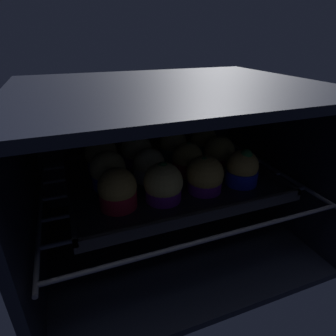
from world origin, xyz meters
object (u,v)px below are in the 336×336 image
(muffin_row1_col0, at_px, (108,171))
(muffin_row2_col2, at_px, (173,146))
(muffin_row2_col0, at_px, (101,155))
(muffin_row1_col3, at_px, (219,153))
(muffin_row0_col1, at_px, (163,184))
(muffin_row0_col0, at_px, (117,190))
(muffin_row0_col3, at_px, (242,169))
(muffin_row1_col2, at_px, (187,160))
(muffin_row0_col2, at_px, (205,176))
(muffin_row2_col1, at_px, (137,151))
(muffin_row1_col1, at_px, (149,166))
(muffin_row2_col3, at_px, (204,142))
(baking_tray, at_px, (168,177))

(muffin_row1_col0, xyz_separation_m, muffin_row2_col2, (0.18, 0.09, -0.00))
(muffin_row2_col0, bearing_deg, muffin_row1_col3, -18.13)
(muffin_row0_col1, bearing_deg, muffin_row0_col0, 175.44)
(muffin_row0_col3, relative_size, muffin_row1_col2, 1.09)
(muffin_row0_col2, bearing_deg, muffin_row2_col1, 117.77)
(muffin_row0_col2, bearing_deg, muffin_row1_col1, 134.65)
(muffin_row2_col3, bearing_deg, muffin_row2_col0, 179.28)
(muffin_row1_col3, distance_m, muffin_row2_col3, 0.08)
(muffin_row0_col3, distance_m, muffin_row1_col0, 0.28)
(baking_tray, relative_size, muffin_row0_col1, 5.53)
(muffin_row2_col3, bearing_deg, muffin_row0_col2, -116.76)
(muffin_row2_col1, relative_size, muffin_row2_col2, 0.99)
(muffin_row1_col0, xyz_separation_m, muffin_row2_col3, (0.27, 0.09, -0.00))
(muffin_row0_col2, height_order, muffin_row1_col1, muffin_row0_col2)
(muffin_row1_col0, bearing_deg, muffin_row0_col2, -25.86)
(muffin_row1_col2, distance_m, muffin_row2_col1, 0.13)
(muffin_row0_col3, distance_m, muffin_row2_col3, 0.18)
(baking_tray, relative_size, muffin_row2_col3, 5.94)
(muffin_row1_col3, height_order, muffin_row2_col3, muffin_row1_col3)
(muffin_row1_col2, xyz_separation_m, muffin_row2_col3, (0.09, 0.09, 0.00))
(muffin_row0_col1, relative_size, muffin_row1_col3, 1.05)
(muffin_row0_col1, xyz_separation_m, muffin_row1_col1, (0.00, 0.09, -0.00))
(muffin_row1_col3, distance_m, muffin_row2_col2, 0.12)
(muffin_row2_col0, xyz_separation_m, muffin_row2_col2, (0.18, -0.00, 0.00))
(muffin_row2_col0, distance_m, muffin_row2_col2, 0.18)
(muffin_row1_col3, bearing_deg, muffin_row0_col3, -89.39)
(muffin_row2_col1, bearing_deg, muffin_row1_col3, -25.38)
(muffin_row0_col0, bearing_deg, muffin_row2_col0, 90.80)
(muffin_row0_col0, xyz_separation_m, muffin_row0_col1, (0.09, -0.01, -0.00))
(muffin_row2_col1, relative_size, muffin_row2_col3, 1.04)
(muffin_row0_col3, height_order, muffin_row2_col0, muffin_row0_col3)
(muffin_row0_col2, height_order, muffin_row1_col3, same)
(muffin_row1_col1, height_order, muffin_row1_col2, muffin_row1_col2)
(muffin_row0_col2, relative_size, muffin_row1_col0, 0.97)
(muffin_row0_col1, distance_m, muffin_row0_col2, 0.09)
(muffin_row1_col1, bearing_deg, muffin_row2_col3, 25.78)
(muffin_row0_col2, xyz_separation_m, muffin_row1_col1, (-0.09, 0.09, -0.00))
(muffin_row1_col1, relative_size, muffin_row2_col1, 0.93)
(muffin_row0_col1, relative_size, muffin_row1_col2, 1.07)
(muffin_row1_col3, bearing_deg, muffin_row1_col1, -179.27)
(muffin_row1_col0, xyz_separation_m, muffin_row1_col3, (0.26, 0.01, -0.00))
(muffin_row0_col0, distance_m, muffin_row0_col2, 0.18)
(muffin_row0_col1, relative_size, muffin_row2_col0, 1.02)
(muffin_row1_col2, bearing_deg, muffin_row1_col3, 2.96)
(baking_tray, bearing_deg, muffin_row2_col3, 33.03)
(muffin_row1_col0, distance_m, muffin_row2_col1, 0.12)
(muffin_row0_col3, xyz_separation_m, muffin_row1_col3, (-0.00, 0.09, -0.00))
(muffin_row0_col0, relative_size, muffin_row0_col3, 0.96)
(muffin_row1_col3, bearing_deg, muffin_row0_col0, -161.45)
(baking_tray, distance_m, muffin_row0_col1, 0.11)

